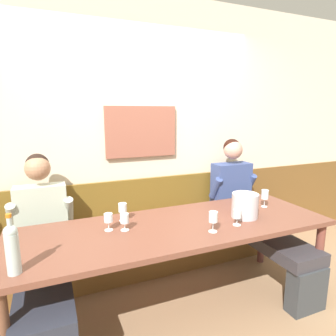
# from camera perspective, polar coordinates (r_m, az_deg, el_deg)

# --- Properties ---
(ground_plane) EXTENTS (6.80, 6.80, 0.02)m
(ground_plane) POSITION_cam_1_polar(r_m,az_deg,el_deg) (2.63, 2.72, -27.78)
(ground_plane) COLOR #987454
(ground_plane) RESTS_ON ground
(room_wall_back) EXTENTS (6.80, 0.12, 2.80)m
(room_wall_back) POSITION_cam_1_polar(r_m,az_deg,el_deg) (3.07, -5.81, 6.63)
(room_wall_back) COLOR beige
(room_wall_back) RESTS_ON ground
(wood_wainscot_panel) EXTENTS (6.80, 0.03, 0.92)m
(wood_wainscot_panel) POSITION_cam_1_polar(r_m,az_deg,el_deg) (3.23, -5.20, -10.27)
(wood_wainscot_panel) COLOR brown
(wood_wainscot_panel) RESTS_ON ground
(wall_bench) EXTENTS (2.82, 0.42, 0.94)m
(wall_bench) POSITION_cam_1_polar(r_m,az_deg,el_deg) (3.12, -3.94, -14.68)
(wall_bench) COLOR brown
(wall_bench) RESTS_ON ground
(dining_table) EXTENTS (2.52, 0.85, 0.76)m
(dining_table) POSITION_cam_1_polar(r_m,az_deg,el_deg) (2.35, 1.63, -12.84)
(dining_table) COLOR brown
(dining_table) RESTS_ON ground
(person_center_left_seat) EXTENTS (0.53, 1.30, 1.29)m
(person_center_left_seat) POSITION_cam_1_polar(r_m,az_deg,el_deg) (2.49, -23.67, -14.15)
(person_center_left_seat) COLOR #2B3636
(person_center_left_seat) RESTS_ON ground
(person_center_right_seat) EXTENTS (0.54, 1.30, 1.34)m
(person_center_right_seat) POSITION_cam_1_polar(r_m,az_deg,el_deg) (3.13, 16.06, -7.96)
(person_center_right_seat) COLOR #33373B
(person_center_right_seat) RESTS_ON ground
(ice_bucket) EXTENTS (0.22, 0.22, 0.21)m
(ice_bucket) POSITION_cam_1_polar(r_m,az_deg,el_deg) (2.53, 15.04, -7.18)
(ice_bucket) COLOR #BEB7BF
(ice_bucket) RESTS_ON dining_table
(wine_bottle_amber_mid) EXTENTS (0.07, 0.07, 0.35)m
(wine_bottle_amber_mid) POSITION_cam_1_polar(r_m,az_deg,el_deg) (1.83, -28.58, -13.73)
(wine_bottle_amber_mid) COLOR #B0C4C3
(wine_bottle_amber_mid) RESTS_ON dining_table
(wine_glass_mid_right) EXTENTS (0.06, 0.06, 0.13)m
(wine_glass_mid_right) POSITION_cam_1_polar(r_m,az_deg,el_deg) (2.35, 13.62, -8.93)
(wine_glass_mid_right) COLOR silver
(wine_glass_mid_right) RESTS_ON dining_table
(wine_glass_mid_left) EXTENTS (0.07, 0.07, 0.16)m
(wine_glass_mid_left) POSITION_cam_1_polar(r_m,az_deg,el_deg) (2.84, 18.70, -5.16)
(wine_glass_mid_left) COLOR silver
(wine_glass_mid_left) RESTS_ON dining_table
(wine_glass_right_end) EXTENTS (0.07, 0.07, 0.15)m
(wine_glass_right_end) POSITION_cam_1_polar(r_m,az_deg,el_deg) (2.39, -9.02, -7.95)
(wine_glass_right_end) COLOR silver
(wine_glass_right_end) RESTS_ON dining_table
(wine_glass_by_bottle) EXTENTS (0.07, 0.07, 0.13)m
(wine_glass_by_bottle) POSITION_cam_1_polar(r_m,az_deg,el_deg) (2.23, -11.77, -9.79)
(wine_glass_by_bottle) COLOR silver
(wine_glass_by_bottle) RESTS_ON dining_table
(wine_glass_left_end) EXTENTS (0.07, 0.07, 0.13)m
(wine_glass_left_end) POSITION_cam_1_polar(r_m,az_deg,el_deg) (2.21, -8.63, -9.97)
(wine_glass_left_end) COLOR silver
(wine_glass_left_end) RESTS_ON dining_table
(wine_glass_near_bucket) EXTENTS (0.07, 0.07, 0.16)m
(wine_glass_near_bucket) POSITION_cam_1_polar(r_m,az_deg,el_deg) (2.18, 8.98, -9.72)
(wine_glass_near_bucket) COLOR silver
(wine_glass_near_bucket) RESTS_ON dining_table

